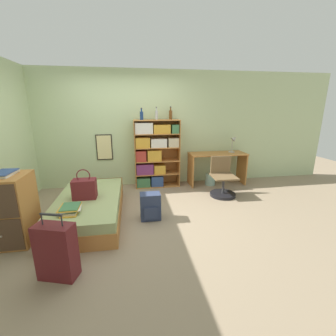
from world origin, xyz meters
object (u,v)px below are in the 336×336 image
Objects in this scene: bottle_green at (142,115)px; desk_chair at (223,184)px; suitcase at (56,252)px; handbag at (85,189)px; bookcase at (154,153)px; desk at (217,162)px; book_stack_on_bed at (70,209)px; dresser at (10,210)px; backpack at (150,206)px; bottle_brown at (156,115)px; desk_lamp at (234,141)px; magazine_pile_on_dresser at (3,174)px; bed at (90,207)px; bottle_clear at (171,114)px; waste_bin at (210,179)px.

bottle_green is 0.31× the size of desk_chair.
suitcase is at bearing -111.47° from bottle_green.
bottle_green is (1.01, 1.40, 1.09)m from handbag.
desk is (1.50, -0.08, -0.26)m from bookcase.
dresser reaches higher than book_stack_on_bed.
book_stack_on_bed is 1.21m from backpack.
bottle_brown is 2.06m from desk_chair.
suitcase is 1.84× the size of desk_lamp.
magazine_pile_on_dresser reaches higher than desk.
bookcase is 1.52m from desk.
bottle_brown is at bearing 47.18° from bed.
suitcase is 1.70× the size of backpack.
desk_chair is at bearing 12.46° from bed.
handbag is at bearing -117.25° from bed.
backpack is at bearing -110.55° from bottle_clear.
desk is at bearing -3.03° from bookcase.
bottle_green is at bearing -171.93° from bookcase.
magazine_pile_on_dresser is 3.99m from waste_bin.
desk is at bearing 17.54° from waste_bin.
suitcase is at bearing -133.41° from backpack.
desk is at bearing 26.86° from magazine_pile_on_dresser.
desk is at bearing -7.08° from bottle_clear.
bottle_brown is 0.21× the size of desk.
suitcase is 2.82× the size of waste_bin.
handbag is 3.07m from desk.
bookcase is at bearing 176.97° from desk.
suitcase is 2.99× the size of bottle_green.
handbag is at bearing -131.18° from bookcase.
bed is 2.84m from waste_bin.
magazine_pile_on_dresser is 4.46m from desk_lamp.
dresser reaches higher than backpack.
bottle_green is 0.34m from bottle_brown.
desk_chair is at bearing -125.35° from desk_lamp.
bottle_green is at bearing 176.50° from waste_bin.
bottle_brown reaches higher than desk_lamp.
book_stack_on_bed is at bearing -0.87° from magazine_pile_on_dresser.
waste_bin is (1.25, -0.17, -1.50)m from bottle_brown.
magazine_pile_on_dresser is at bearing 179.13° from book_stack_on_bed.
bed is 1.03m from backpack.
handbag is 1.01m from dresser.
bottle_clear reaches higher than bed.
desk_lamp is 1.54× the size of waste_bin.
bottle_brown is at bearing 63.39° from suitcase.
bottle_green reaches higher than bookcase.
book_stack_on_bed is 3.26m from waste_bin.
book_stack_on_bed is 0.84m from suitcase.
bottle_clear is (0.40, 0.06, 0.85)m from bookcase.
bed is 4.41× the size of backpack.
bottle_green reaches higher than dresser.
book_stack_on_bed is at bearing 0.63° from dresser.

